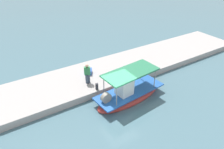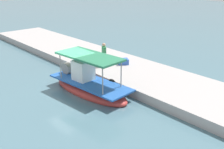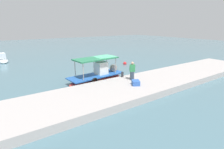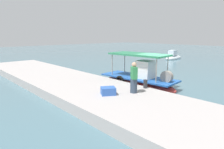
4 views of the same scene
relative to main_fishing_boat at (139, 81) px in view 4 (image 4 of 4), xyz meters
The scene contains 7 objects.
ground_plane 1.52m from the main_fishing_boat, 25.88° to the left, with size 120.00×120.00×0.00m, color slate.
dock_quay 4.25m from the main_fishing_boat, 72.08° to the right, with size 36.00×5.18×0.59m, color #AFA8A5.
main_fishing_boat is the anchor object (origin of this frame).
fisherman_near_bollard 3.81m from the main_fishing_boat, 55.14° to the right, with size 0.57×0.54×1.76m.
mooring_bollard 2.64m from the main_fishing_boat, 41.89° to the right, with size 0.24×0.24×0.53m, color #2D2D33.
cargo_crate 4.58m from the main_fishing_boat, 72.14° to the right, with size 0.78×0.62×0.42m, color #3260B9.
moored_boat_near 18.89m from the main_fishing_boat, 113.00° to the left, with size 2.01×4.65×1.67m.
Camera 4 is at (8.05, -12.01, 3.89)m, focal length 31.86 mm.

